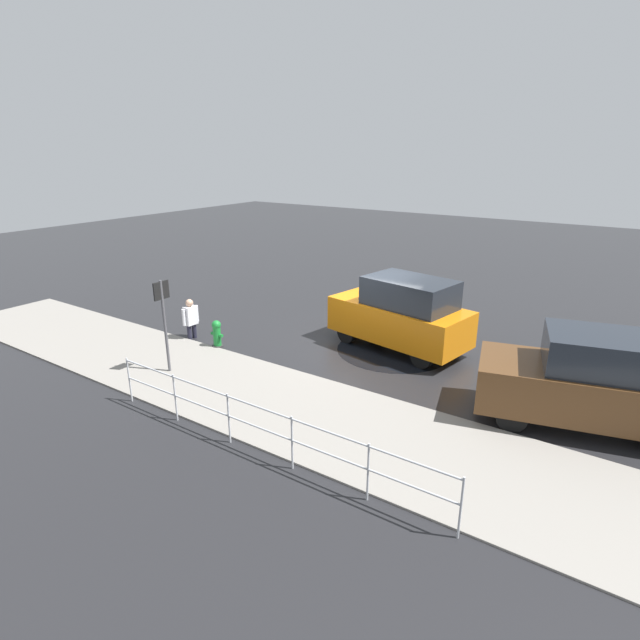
% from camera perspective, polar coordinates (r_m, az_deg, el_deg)
% --- Properties ---
extents(ground_plane, '(60.00, 60.00, 0.00)m').
position_cam_1_polar(ground_plane, '(14.54, 4.93, -2.75)').
color(ground_plane, black).
extents(kerb_strip, '(24.00, 3.20, 0.04)m').
position_cam_1_polar(kerb_strip, '(11.36, -5.56, -9.19)').
color(kerb_strip, gray).
rests_on(kerb_strip, ground).
extents(moving_hatchback, '(4.15, 2.39, 2.06)m').
position_cam_1_polar(moving_hatchback, '(14.05, 9.32, 0.72)').
color(moving_hatchback, orange).
rests_on(moving_hatchback, ground).
extents(parked_sedan, '(4.59, 2.73, 1.98)m').
position_cam_1_polar(parked_sedan, '(11.38, 29.12, -6.16)').
color(parked_sedan, '#513319').
rests_on(parked_sedan, ground).
extents(fire_hydrant, '(0.42, 0.31, 0.80)m').
position_cam_1_polar(fire_hydrant, '(14.42, -11.70, -1.58)').
color(fire_hydrant, '#197A2D').
rests_on(fire_hydrant, ground).
extents(pedestrian, '(0.26, 0.57, 1.22)m').
position_cam_1_polar(pedestrian, '(15.17, -14.58, 0.36)').
color(pedestrian, silver).
rests_on(pedestrian, ground).
extents(metal_railing, '(7.53, 0.04, 1.05)m').
position_cam_1_polar(metal_railing, '(9.25, -7.02, -11.40)').
color(metal_railing, '#B7BABF').
rests_on(metal_railing, ground).
extents(sign_post, '(0.07, 0.44, 2.40)m').
position_cam_1_polar(sign_post, '(12.73, -17.44, 0.76)').
color(sign_post, '#4C4C51').
rests_on(sign_post, ground).
extents(puddle_patch, '(3.17, 3.17, 0.01)m').
position_cam_1_polar(puddle_patch, '(14.22, 8.37, -3.40)').
color(puddle_patch, black).
rests_on(puddle_patch, ground).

